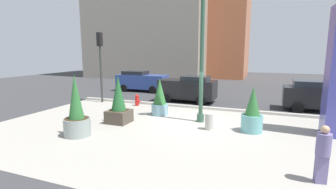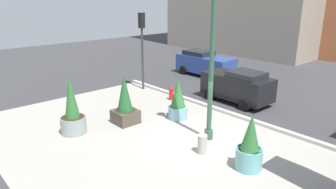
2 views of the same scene
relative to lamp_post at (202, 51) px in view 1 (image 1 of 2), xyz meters
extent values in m
plane|color=#38383A|center=(-0.26, 3.74, -3.51)|extent=(60.00, 60.00, 0.00)
cube|color=#9E998E|center=(-0.26, -2.26, -3.51)|extent=(18.00, 10.00, 0.02)
cube|color=#B7B2A8|center=(-0.26, 2.86, -3.43)|extent=(18.00, 0.24, 0.16)
cylinder|color=#335642|center=(0.00, 0.00, -3.31)|extent=(0.36, 0.36, 0.40)
cylinder|color=#335642|center=(0.00, 0.00, -0.07)|extent=(0.20, 0.20, 6.86)
cylinder|color=gray|center=(-4.26, -3.93, -3.13)|extent=(1.08, 1.08, 0.75)
cylinder|color=#382819|center=(-4.26, -3.93, -2.78)|extent=(1.00, 1.00, 0.04)
cone|color=#2D6B33|center=(-4.26, -3.93, -1.84)|extent=(0.63, 0.63, 1.83)
cylinder|color=#6BB2B2|center=(2.47, -0.76, -3.12)|extent=(0.91, 0.91, 0.76)
cylinder|color=#382819|center=(2.47, -0.76, -2.76)|extent=(0.84, 0.84, 0.04)
cone|color=#2D6B33|center=(2.47, -0.76, -2.12)|extent=(0.63, 0.63, 1.24)
cylinder|color=#7AA8B7|center=(-2.45, 0.56, -3.20)|extent=(0.92, 0.92, 0.62)
cylinder|color=#382819|center=(-2.45, 0.56, -2.91)|extent=(0.85, 0.85, 0.04)
cone|color=#2D6B33|center=(-2.45, 0.56, -2.18)|extent=(0.71, 0.71, 1.41)
cube|color=#4C4238|center=(-3.70, -1.62, -3.19)|extent=(1.05, 1.05, 0.64)
cylinder|color=#382819|center=(-3.70, -1.62, -2.89)|extent=(1.00, 1.00, 0.04)
cone|color=#235B2D|center=(-3.70, -1.62, -2.01)|extent=(0.72, 0.72, 1.70)
cylinder|color=red|center=(-4.78, 2.25, -3.23)|extent=(0.26, 0.26, 0.55)
sphere|color=red|center=(-4.78, 2.25, -2.88)|extent=(0.24, 0.24, 0.24)
cylinder|color=red|center=(-4.61, 2.25, -3.20)|extent=(0.12, 0.10, 0.10)
cylinder|color=#B2ADA3|center=(0.67, -1.13, -3.13)|extent=(0.36, 0.36, 0.75)
cylinder|color=#333833|center=(-7.58, 2.38, -1.58)|extent=(0.14, 0.14, 3.84)
cube|color=black|center=(-7.58, 2.38, 0.79)|extent=(0.28, 0.32, 0.90)
sphere|color=red|center=(-7.58, 2.55, 1.06)|extent=(0.18, 0.18, 0.18)
cube|color=black|center=(-2.13, 4.77, -2.61)|extent=(3.91, 1.84, 1.25)
cube|color=#1E2328|center=(-1.54, 4.76, -1.83)|extent=(1.77, 1.59, 0.31)
cylinder|color=black|center=(-3.34, 3.90, -3.19)|extent=(0.64, 0.23, 0.64)
cylinder|color=black|center=(-3.31, 5.67, -3.19)|extent=(0.64, 0.23, 0.64)
cylinder|color=black|center=(-0.94, 3.86, -3.19)|extent=(0.64, 0.23, 0.64)
cylinder|color=black|center=(-0.91, 5.63, -3.19)|extent=(0.64, 0.23, 0.64)
cube|color=#2D4793|center=(-7.29, 7.93, -2.64)|extent=(4.49, 1.84, 1.19)
cube|color=#1E2328|center=(-7.96, 7.91, -1.87)|extent=(2.04, 1.58, 0.33)
cylinder|color=black|center=(-5.93, 8.83, -3.19)|extent=(0.64, 0.23, 0.64)
cylinder|color=black|center=(-5.89, 7.09, -3.19)|extent=(0.64, 0.23, 0.64)
cylinder|color=black|center=(-8.69, 8.77, -3.19)|extent=(0.64, 0.23, 0.64)
cylinder|color=black|center=(-8.65, 7.03, -3.19)|extent=(0.64, 0.23, 0.64)
cube|color=black|center=(6.07, 4.75, -2.66)|extent=(4.22, 1.83, 1.14)
cube|color=#1E2328|center=(5.44, 4.76, -1.90)|extent=(1.91, 1.58, 0.38)
cylinder|color=black|center=(4.78, 5.65, -3.19)|extent=(0.64, 0.23, 0.64)
cylinder|color=black|center=(4.75, 3.90, -3.19)|extent=(0.64, 0.23, 0.64)
cube|color=slate|center=(4.41, -4.66, -3.11)|extent=(0.31, 0.24, 0.78)
cylinder|color=slate|center=(4.41, -4.66, -2.43)|extent=(0.42, 0.42, 0.59)
sphere|color=tan|center=(4.41, -4.66, -2.03)|extent=(0.21, 0.21, 0.21)
camera|label=1|loc=(2.89, -11.89, -0.07)|focal=26.76mm
camera|label=2|loc=(7.64, -9.07, 2.19)|focal=33.07mm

